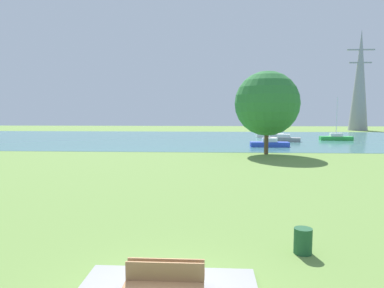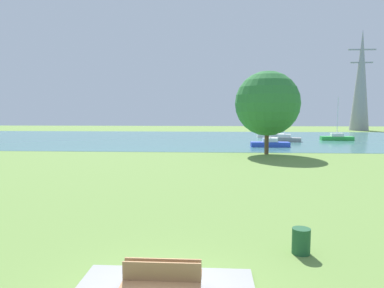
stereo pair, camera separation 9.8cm
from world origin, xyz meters
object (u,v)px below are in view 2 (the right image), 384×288
at_px(sailboat_gray, 284,139).
at_px(tree_west_far, 267,104).
at_px(litter_bin, 301,241).
at_px(sailboat_blue, 270,143).
at_px(electricity_pylon, 361,80).
at_px(bench_facing_water, 164,277).
at_px(sailboat_white, 271,135).
at_px(bench_facing_inland, 161,288).
at_px(sailboat_green, 337,137).

height_order(sailboat_gray, tree_west_far, tree_west_far).
relative_size(litter_bin, sailboat_blue, 0.15).
xyz_separation_m(sailboat_gray, electricity_pylon, (24.41, 33.74, 11.45)).
height_order(bench_facing_water, sailboat_white, sailboat_white).
relative_size(bench_facing_inland, sailboat_gray, 0.24).
distance_m(sailboat_blue, tree_west_far, 9.25).
xyz_separation_m(bench_facing_water, bench_facing_inland, (0.00, -0.54, 0.00)).
height_order(bench_facing_water, bench_facing_inland, same).
xyz_separation_m(bench_facing_inland, electricity_pylon, (36.10, 78.55, 11.45)).
height_order(sailboat_blue, sailboat_gray, sailboat_gray).
distance_m(tree_west_far, electricity_pylon, 57.85).
xyz_separation_m(sailboat_green, electricity_pylon, (15.79, 30.82, 11.46)).
bearing_deg(bench_facing_water, tree_west_far, 76.79).
bearing_deg(sailboat_blue, electricity_pylon, 56.31).
height_order(litter_bin, electricity_pylon, electricity_pylon).
bearing_deg(bench_facing_water, sailboat_green, 66.72).
bearing_deg(sailboat_white, sailboat_blue, -99.67).
height_order(sailboat_white, tree_west_far, tree_west_far).
relative_size(litter_bin, electricity_pylon, 0.03).
bearing_deg(sailboat_blue, sailboat_white, 80.33).
bearing_deg(tree_west_far, litter_bin, -96.23).
bearing_deg(bench_facing_inland, sailboat_gray, 75.39).
bearing_deg(bench_facing_inland, litter_bin, 39.99).
xyz_separation_m(litter_bin, tree_west_far, (2.83, 25.90, 4.86)).
relative_size(sailboat_blue, electricity_pylon, 0.22).
bearing_deg(electricity_pylon, tree_west_far, -120.74).
relative_size(sailboat_gray, tree_west_far, 0.88).
height_order(sailboat_white, sailboat_gray, sailboat_gray).
relative_size(bench_facing_water, sailboat_blue, 0.34).
distance_m(bench_facing_inland, tree_west_far, 30.32).
relative_size(sailboat_green, tree_west_far, 0.78).
xyz_separation_m(tree_west_far, electricity_pylon, (29.37, 49.39, 6.66)).
relative_size(bench_facing_water, sailboat_gray, 0.24).
relative_size(sailboat_white, tree_west_far, 0.60).
xyz_separation_m(litter_bin, sailboat_blue, (4.43, 33.64, 0.05)).
bearing_deg(electricity_pylon, sailboat_white, -135.13).
bearing_deg(bench_facing_water, electricity_pylon, 65.17).
height_order(bench_facing_inland, tree_west_far, tree_west_far).
height_order(bench_facing_water, sailboat_green, sailboat_green).
xyz_separation_m(sailboat_blue, tree_west_far, (-1.60, -7.74, 4.82)).
distance_m(litter_bin, sailboat_gray, 42.27).
distance_m(bench_facing_inland, sailboat_green, 51.88).
bearing_deg(sailboat_blue, bench_facing_water, -102.90).
distance_m(bench_facing_water, sailboat_white, 54.40).
distance_m(litter_bin, sailboat_green, 47.40).
relative_size(sailboat_white, electricity_pylon, 0.22).
height_order(sailboat_white, electricity_pylon, electricity_pylon).
relative_size(sailboat_gray, electricity_pylon, 0.32).
distance_m(sailboat_blue, sailboat_white, 17.11).
distance_m(sailboat_gray, electricity_pylon, 43.19).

